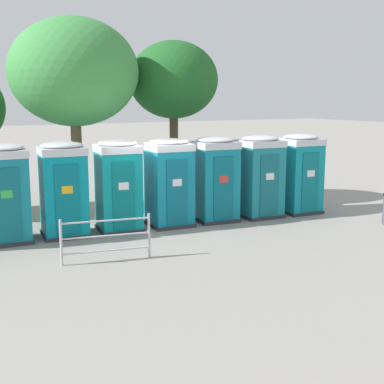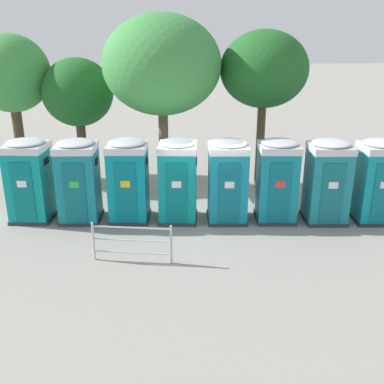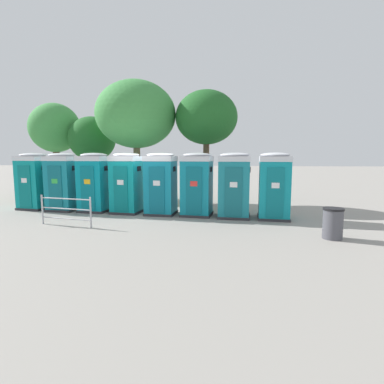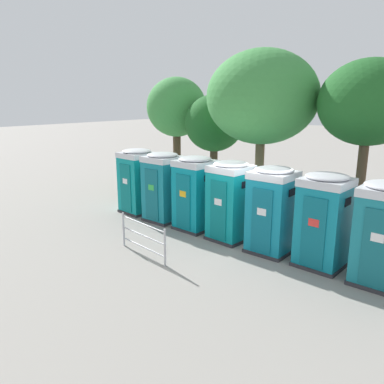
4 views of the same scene
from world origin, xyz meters
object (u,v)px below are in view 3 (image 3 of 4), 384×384
Objects in this scene: portapotty_0 at (34,181)px; street_tree_2 at (55,129)px; street_tree_0 at (136,115)px; portapotty_7 at (274,186)px; portapotty_1 at (63,182)px; street_tree_1 at (92,140)px; portapotty_3 at (127,183)px; portapotty_5 at (197,184)px; portapotty_4 at (161,183)px; street_tree_3 at (206,118)px; event_barrier at (66,210)px; trash_can at (333,223)px; portapotty_6 at (234,185)px; portapotty_2 at (95,182)px.

portapotty_0 is 5.19m from street_tree_2.
portapotty_7 is at bearing -27.62° from street_tree_0.
street_tree_1 is at bearing 95.57° from portapotty_1.
portapotty_0 is 1.00× the size of portapotty_3.
portapotty_4 is at bearing 175.87° from portapotty_5.
event_barrier is (-4.55, -5.32, -3.69)m from street_tree_3.
portapotty_4 is 0.41× the size of street_tree_0.
trash_can is at bearing -64.95° from portapotty_7.
portapotty_6 is 4.02m from trash_can.
street_tree_3 is (0.20, 3.03, 2.97)m from portapotty_5.
portapotty_1 is 7.53m from portapotty_6.
street_tree_0 reaches higher than portapotty_1.
portapotty_3 is (3.00, -0.28, 0.00)m from portapotty_1.
event_barrier is (1.65, -2.86, -0.72)m from portapotty_1.
portapotty_7 is (1.50, -0.13, 0.00)m from portapotty_6.
trash_can is at bearing -5.02° from event_barrier.
street_tree_1 is (-9.38, 4.99, 2.05)m from portapotty_7.
portapotty_3 is at bearing -7.03° from portapotty_2.
portapotty_1 is at bearing -8.26° from portapotty_0.
portapotty_1 is 4.77m from street_tree_0.
street_tree_0 is at bearing 138.42° from portapotty_5.
portapotty_2 is at bearing 173.07° from portapotty_4.
portapotty_1 and portapotty_5 have the same top height.
portapotty_0 is 0.45× the size of street_tree_3.
portapotty_3 is at bearing 173.84° from portapotty_7.
portapotty_0 is at bearing -152.79° from street_tree_0.
street_tree_2 reaches higher than portapotty_6.
portapotty_4 is 0.55× the size of street_tree_1.
trash_can is 8.63m from event_barrier.
event_barrier is at bearing -101.27° from street_tree_0.
portapotty_7 is (10.48, -1.15, 0.00)m from portapotty_0.
event_barrier is at bearing -160.56° from portapotty_6.
portapotty_1 and portapotty_6 have the same top height.
portapotty_1 is 1.26× the size of event_barrier.
trash_can is 0.45× the size of event_barrier.
street_tree_0 is 1.32× the size of street_tree_1.
portapotty_1 is 1.00× the size of portapotty_4.
street_tree_0 is at bearing 146.61° from portapotty_6.
portapotty_1 is at bearing 119.92° from event_barrier.
street_tree_1 reaches higher than portapotty_4.
portapotty_7 is (8.99, -0.93, 0.00)m from portapotty_1.
portapotty_1 reaches higher than trash_can.
portapotty_0 is at bearing 173.55° from portapotty_6.
portapotty_3 is 5.89m from street_tree_1.
street_tree_1 is 7.73m from event_barrier.
portapotty_5 is 1.51m from portapotty_6.
street_tree_2 is 6.01× the size of trash_can.
event_barrier is (2.04, -6.92, -2.77)m from street_tree_1.
street_tree_2 is 15.73m from trash_can.
street_tree_1 is (1.09, 3.85, 2.05)m from portapotty_0.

